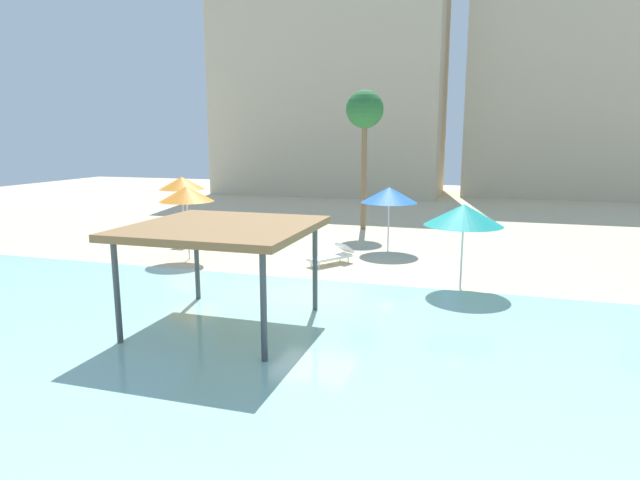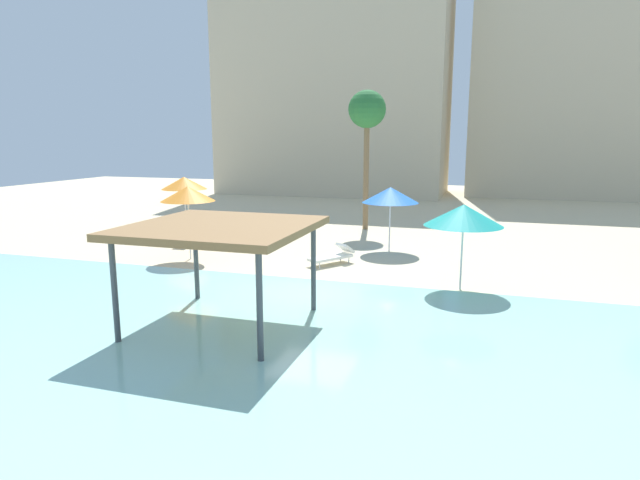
% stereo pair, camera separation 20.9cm
% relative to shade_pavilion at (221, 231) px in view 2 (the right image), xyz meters
% --- Properties ---
extents(ground_plane, '(80.00, 80.00, 0.00)m').
position_rel_shade_pavilion_xyz_m(ground_plane, '(1.25, 3.40, -2.48)').
color(ground_plane, beige).
extents(lagoon_water, '(44.00, 13.50, 0.04)m').
position_rel_shade_pavilion_xyz_m(lagoon_water, '(1.25, -1.85, -2.46)').
color(lagoon_water, '#99D1C6').
rests_on(lagoon_water, ground).
extents(shade_pavilion, '(4.33, 4.33, 2.64)m').
position_rel_shade_pavilion_xyz_m(shade_pavilion, '(0.00, 0.00, 0.00)').
color(shade_pavilion, '#42474C').
rests_on(shade_pavilion, ground).
extents(beach_umbrella_teal_1, '(2.44, 2.44, 2.71)m').
position_rel_shade_pavilion_xyz_m(beach_umbrella_teal_1, '(5.57, 5.31, -0.10)').
color(beach_umbrella_teal_1, silver).
rests_on(beach_umbrella_teal_1, ground).
extents(beach_umbrella_orange_2, '(2.10, 2.10, 2.87)m').
position_rel_shade_pavilion_xyz_m(beach_umbrella_orange_2, '(-4.88, 6.56, 0.10)').
color(beach_umbrella_orange_2, silver).
rests_on(beach_umbrella_orange_2, ground).
extents(beach_umbrella_blue_3, '(2.36, 2.36, 2.70)m').
position_rel_shade_pavilion_xyz_m(beach_umbrella_blue_3, '(2.35, 10.50, -0.11)').
color(beach_umbrella_blue_3, silver).
rests_on(beach_umbrella_blue_3, ground).
extents(beach_umbrella_orange_4, '(2.17, 2.17, 2.88)m').
position_rel_shade_pavilion_xyz_m(beach_umbrella_orange_4, '(-7.72, 10.94, 0.10)').
color(beach_umbrella_orange_4, silver).
rests_on(beach_umbrella_orange_4, ground).
extents(lounge_chair_1, '(1.55, 1.91, 0.74)m').
position_rel_shade_pavilion_xyz_m(lounge_chair_1, '(0.79, 7.43, -2.14)').
color(lounge_chair_1, white).
rests_on(lounge_chair_1, ground).
extents(lounge_chair_2, '(0.63, 1.91, 0.74)m').
position_rel_shade_pavilion_xyz_m(lounge_chair_2, '(-6.38, 9.18, -2.14)').
color(lounge_chair_2, white).
rests_on(lounge_chair_2, ground).
extents(palm_tree_0, '(1.90, 1.90, 7.08)m').
position_rel_shade_pavilion_xyz_m(palm_tree_0, '(0.18, 15.47, 3.45)').
color(palm_tree_0, brown).
rests_on(palm_tree_0, ground).
extents(hotel_block_0, '(18.65, 8.97, 17.95)m').
position_rel_shade_pavilion_xyz_m(hotel_block_0, '(-6.64, 33.48, 6.50)').
color(hotel_block_0, beige).
rests_on(hotel_block_0, ground).
extents(hotel_block_1, '(17.58, 8.68, 17.75)m').
position_rel_shade_pavilion_xyz_m(hotel_block_1, '(13.15, 36.96, 6.40)').
color(hotel_block_1, beige).
rests_on(hotel_block_1, ground).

